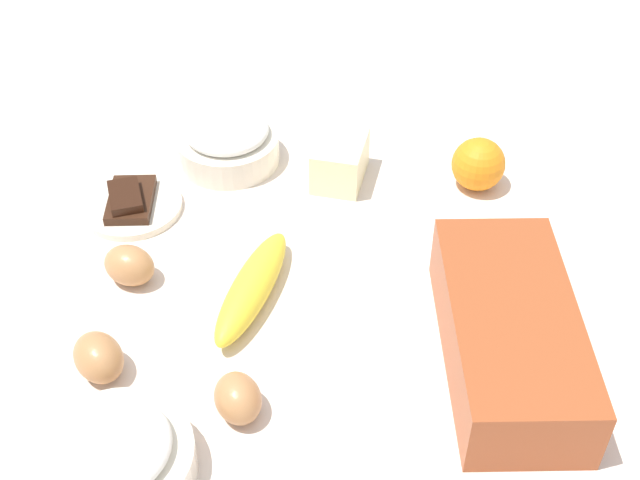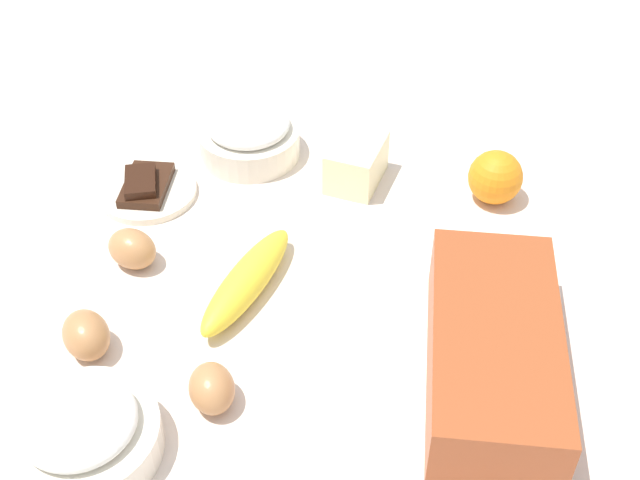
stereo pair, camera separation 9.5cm
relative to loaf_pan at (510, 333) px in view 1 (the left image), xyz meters
The scene contains 11 objects.
ground_plane 0.25m from the loaf_pan, 125.19° to the right, with size 2.40×2.40×0.02m, color beige.
loaf_pan is the anchor object (origin of this frame).
flour_bowl 0.42m from the loaf_pan, 68.29° to the right, with size 0.15×0.15×0.07m.
sugar_bowl 0.49m from the loaf_pan, 136.43° to the right, with size 0.14×0.14×0.07m.
banana 0.29m from the loaf_pan, 106.51° to the right, with size 0.19×0.04×0.04m, color yellow.
orange_fruit 0.30m from the loaf_pan, behind, with size 0.07×0.07×0.07m, color orange.
butter_block 0.36m from the loaf_pan, 150.21° to the right, with size 0.09×0.06×0.06m, color #F4EDB2.
egg_near_butter 0.44m from the loaf_pan, 104.60° to the right, with size 0.05×0.05×0.06m, color #B87D4B.
egg_beside_bowl 0.29m from the loaf_pan, 74.42° to the right, with size 0.05×0.05×0.06m, color #B57A4A.
egg_loose 0.43m from the loaf_pan, 86.08° to the right, with size 0.05×0.05×0.06m, color #B27849.
chocolate_plate 0.51m from the loaf_pan, 118.12° to the right, with size 0.13×0.13×0.03m.
Camera 1 is at (0.74, 0.02, 0.70)m, focal length 47.19 mm.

